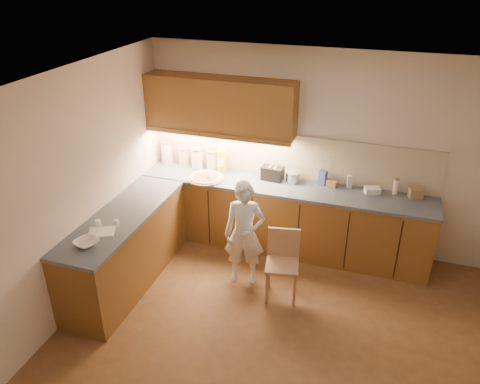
# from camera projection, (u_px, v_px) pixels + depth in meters

# --- Properties ---
(room) EXTENTS (4.54, 4.50, 2.62)m
(room) POSITION_uv_depth(u_px,v_px,m) (284.00, 196.00, 4.07)
(room) COLOR brown
(room) RESTS_ON ground
(l_counter) EXTENTS (3.77, 2.62, 0.92)m
(l_counter) POSITION_uv_depth(u_px,v_px,m) (232.00, 227.00, 5.94)
(l_counter) COLOR brown
(l_counter) RESTS_ON ground
(backsplash) EXTENTS (3.75, 0.02, 0.58)m
(backsplash) POSITION_uv_depth(u_px,v_px,m) (290.00, 156.00, 6.06)
(backsplash) COLOR beige
(backsplash) RESTS_ON l_counter
(upper_cabinets) EXTENTS (1.95, 0.36, 0.73)m
(upper_cabinets) POSITION_uv_depth(u_px,v_px,m) (220.00, 105.00, 5.89)
(upper_cabinets) COLOR brown
(upper_cabinets) RESTS_ON ground
(pizza_on_board) EXTENTS (0.48, 0.48, 0.19)m
(pizza_on_board) POSITION_uv_depth(u_px,v_px,m) (206.00, 178.00, 6.11)
(pizza_on_board) COLOR #A48152
(pizza_on_board) RESTS_ON l_counter
(child) EXTENTS (0.53, 0.40, 1.30)m
(child) POSITION_uv_depth(u_px,v_px,m) (244.00, 234.00, 5.43)
(child) COLOR white
(child) RESTS_ON ground
(wooden_chair) EXTENTS (0.42, 0.42, 0.81)m
(wooden_chair) POSITION_uv_depth(u_px,v_px,m) (283.00, 259.00, 5.30)
(wooden_chair) COLOR tan
(wooden_chair) RESTS_ON ground
(mixing_bowl) EXTENTS (0.30, 0.30, 0.06)m
(mixing_bowl) POSITION_uv_depth(u_px,v_px,m) (87.00, 243.00, 4.72)
(mixing_bowl) COLOR white
(mixing_bowl) RESTS_ON l_counter
(canister_a) EXTENTS (0.16, 0.16, 0.33)m
(canister_a) POSITION_uv_depth(u_px,v_px,m) (167.00, 152.00, 6.51)
(canister_a) COLOR silver
(canister_a) RESTS_ON l_counter
(canister_b) EXTENTS (0.14, 0.14, 0.25)m
(canister_b) POSITION_uv_depth(u_px,v_px,m) (184.00, 156.00, 6.48)
(canister_b) COLOR silver
(canister_b) RESTS_ON l_counter
(canister_c) EXTENTS (0.16, 0.16, 0.30)m
(canister_c) POSITION_uv_depth(u_px,v_px,m) (197.00, 158.00, 6.35)
(canister_c) COLOR silver
(canister_c) RESTS_ON l_counter
(canister_d) EXTENTS (0.17, 0.17, 0.28)m
(canister_d) POSITION_uv_depth(u_px,v_px,m) (212.00, 160.00, 6.33)
(canister_d) COLOR silver
(canister_d) RESTS_ON l_counter
(oil_jug) EXTENTS (0.14, 0.12, 0.37)m
(oil_jug) POSITION_uv_depth(u_px,v_px,m) (222.00, 160.00, 6.25)
(oil_jug) COLOR gold
(oil_jug) RESTS_ON l_counter
(toaster) EXTENTS (0.29, 0.18, 0.18)m
(toaster) POSITION_uv_depth(u_px,v_px,m) (272.00, 173.00, 6.07)
(toaster) COLOR black
(toaster) RESTS_ON l_counter
(steel_pot) EXTENTS (0.19, 0.19, 0.14)m
(steel_pot) POSITION_uv_depth(u_px,v_px,m) (293.00, 177.00, 6.01)
(steel_pot) COLOR silver
(steel_pot) RESTS_ON l_counter
(blue_box) EXTENTS (0.11, 0.10, 0.19)m
(blue_box) POSITION_uv_depth(u_px,v_px,m) (323.00, 178.00, 5.93)
(blue_box) COLOR #35559F
(blue_box) RESTS_ON l_counter
(card_box_a) EXTENTS (0.15, 0.12, 0.09)m
(card_box_a) POSITION_uv_depth(u_px,v_px,m) (332.00, 183.00, 5.90)
(card_box_a) COLOR #A47658
(card_box_a) RESTS_ON l_counter
(white_bottle) EXTENTS (0.07, 0.07, 0.17)m
(white_bottle) POSITION_uv_depth(u_px,v_px,m) (350.00, 182.00, 5.86)
(white_bottle) COLOR silver
(white_bottle) RESTS_ON l_counter
(flat_pack) EXTENTS (0.21, 0.18, 0.07)m
(flat_pack) POSITION_uv_depth(u_px,v_px,m) (372.00, 190.00, 5.75)
(flat_pack) COLOR white
(flat_pack) RESTS_ON l_counter
(tall_jar) EXTENTS (0.07, 0.07, 0.21)m
(tall_jar) POSITION_uv_depth(u_px,v_px,m) (396.00, 186.00, 5.70)
(tall_jar) COLOR white
(tall_jar) RESTS_ON l_counter
(card_box_b) EXTENTS (0.19, 0.17, 0.13)m
(card_box_b) POSITION_uv_depth(u_px,v_px,m) (416.00, 193.00, 5.63)
(card_box_b) COLOR #9B7A53
(card_box_b) RESTS_ON l_counter
(dough_cloth) EXTENTS (0.33, 0.30, 0.02)m
(dough_cloth) POSITION_uv_depth(u_px,v_px,m) (102.00, 232.00, 4.94)
(dough_cloth) COLOR white
(dough_cloth) RESTS_ON l_counter
(spice_jar_a) EXTENTS (0.08, 0.08, 0.09)m
(spice_jar_a) POSITION_uv_depth(u_px,v_px,m) (98.00, 224.00, 5.02)
(spice_jar_a) COLOR white
(spice_jar_a) RESTS_ON l_counter
(spice_jar_b) EXTENTS (0.06, 0.06, 0.07)m
(spice_jar_b) POSITION_uv_depth(u_px,v_px,m) (116.00, 223.00, 5.06)
(spice_jar_b) COLOR white
(spice_jar_b) RESTS_ON l_counter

